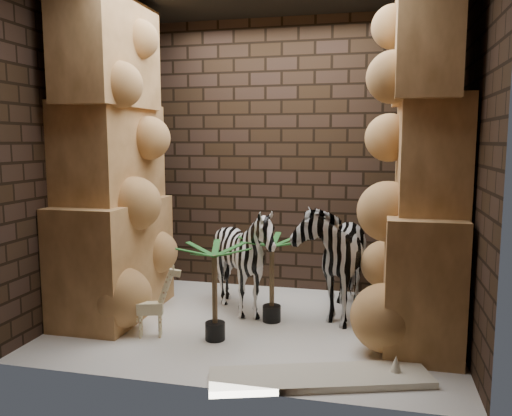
% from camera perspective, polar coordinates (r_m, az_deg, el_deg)
% --- Properties ---
extents(floor, '(3.50, 3.50, 0.00)m').
position_cam_1_polar(floor, '(4.81, -0.10, -12.87)').
color(floor, white).
rests_on(floor, ground).
extents(wall_back, '(3.50, 0.00, 3.50)m').
position_cam_1_polar(wall_back, '(5.73, 2.81, 5.75)').
color(wall_back, black).
rests_on(wall_back, ground).
extents(wall_front, '(3.50, 0.00, 3.50)m').
position_cam_1_polar(wall_front, '(3.31, -5.14, 4.45)').
color(wall_front, black).
rests_on(wall_front, ground).
extents(wall_left, '(0.00, 3.00, 3.00)m').
position_cam_1_polar(wall_left, '(5.20, -19.28, 5.16)').
color(wall_left, black).
rests_on(wall_left, ground).
extents(wall_right, '(0.00, 3.00, 3.00)m').
position_cam_1_polar(wall_right, '(4.44, 22.50, 4.68)').
color(wall_right, black).
rests_on(wall_right, ground).
extents(rock_pillar_left, '(0.68, 1.30, 3.00)m').
position_cam_1_polar(rock_pillar_left, '(5.02, -15.90, 5.23)').
color(rock_pillar_left, tan).
rests_on(rock_pillar_left, floor).
extents(rock_pillar_right, '(0.58, 1.25, 3.00)m').
position_cam_1_polar(rock_pillar_right, '(4.40, 18.24, 4.86)').
color(rock_pillar_right, tan).
rests_on(rock_pillar_right, floor).
extents(zebra_right, '(0.65, 1.14, 1.32)m').
position_cam_1_polar(zebra_right, '(5.02, 8.57, -4.23)').
color(zebra_right, white).
rests_on(zebra_right, floor).
extents(zebra_left, '(0.93, 1.12, 0.98)m').
position_cam_1_polar(zebra_left, '(4.93, -1.36, -6.41)').
color(zebra_left, white).
rests_on(zebra_left, floor).
extents(giraffe_toy, '(0.35, 0.20, 0.64)m').
position_cam_1_polar(giraffe_toy, '(4.53, -11.74, -10.05)').
color(giraffe_toy, beige).
rests_on(giraffe_toy, floor).
extents(palm_front, '(0.36, 0.36, 0.82)m').
position_cam_1_polar(palm_front, '(4.78, 1.77, -7.87)').
color(palm_front, '#155612').
rests_on(palm_front, floor).
extents(palm_back, '(0.36, 0.36, 0.83)m').
position_cam_1_polar(palm_back, '(4.36, -4.62, -9.31)').
color(palm_back, '#155612').
rests_on(palm_back, floor).
extents(surfboard, '(1.59, 0.84, 0.05)m').
position_cam_1_polar(surfboard, '(3.81, 7.15, -18.23)').
color(surfboard, beige).
rests_on(surfboard, floor).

